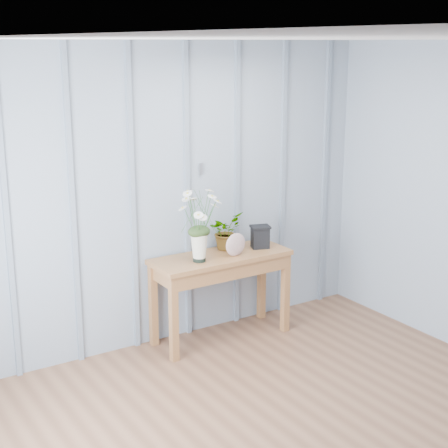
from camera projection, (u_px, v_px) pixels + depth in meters
room_shell at (253, 123)px, 4.34m from camera, size 4.00×4.50×2.50m
sideboard at (221, 268)px, 5.79m from camera, size 1.20×0.45×0.75m
daisy_vase at (199, 213)px, 5.49m from camera, size 0.46×0.35×0.65m
spider_plant at (225, 231)px, 5.90m from camera, size 0.37×0.35×0.32m
felt_disc_vessel at (236, 245)px, 5.71m from camera, size 0.20×0.07×0.20m
carved_box at (260, 237)px, 5.93m from camera, size 0.19×0.17×0.20m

